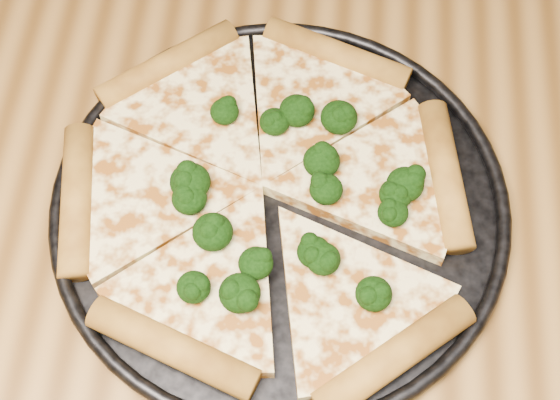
{
  "coord_description": "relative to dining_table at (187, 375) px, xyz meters",
  "views": [
    {
      "loc": [
        0.09,
        -0.19,
        1.34
      ],
      "look_at": [
        0.07,
        0.11,
        0.77
      ],
      "focal_mm": 53.77,
      "sensor_mm": 36.0,
      "label": 1
    }
  ],
  "objects": [
    {
      "name": "dining_table",
      "position": [
        0.0,
        0.0,
        0.0
      ],
      "size": [
        1.2,
        0.9,
        0.75
      ],
      "color": "olive",
      "rests_on": "ground"
    },
    {
      "name": "pizza",
      "position": [
        0.06,
        0.12,
        0.11
      ],
      "size": [
        0.33,
        0.35,
        0.02
      ],
      "rotation": [
        0.0,
        0.0,
        -0.36
      ],
      "color": "#FFEC9C",
      "rests_on": "pizza_pan"
    },
    {
      "name": "pizza_pan",
      "position": [
        0.07,
        0.11,
        0.1
      ],
      "size": [
        0.36,
        0.36,
        0.02
      ],
      "color": "black",
      "rests_on": "dining_table"
    },
    {
      "name": "broccoli_florets",
      "position": [
        0.08,
        0.11,
        0.12
      ],
      "size": [
        0.19,
        0.19,
        0.02
      ],
      "color": "black",
      "rests_on": "pizza"
    }
  ]
}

